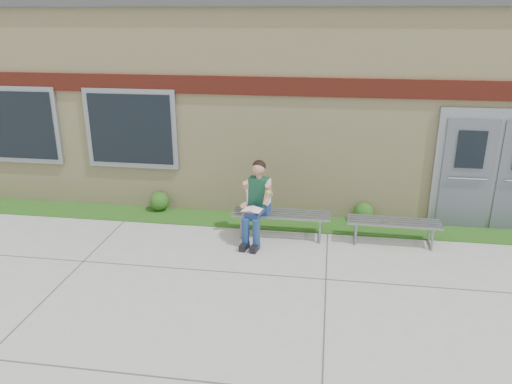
# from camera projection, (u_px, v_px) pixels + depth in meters

# --- Properties ---
(ground) EXTENTS (80.00, 80.00, 0.00)m
(ground) POSITION_uv_depth(u_px,v_px,m) (258.00, 291.00, 7.39)
(ground) COLOR #9E9E99
(ground) RESTS_ON ground
(grass_strip) EXTENTS (16.00, 0.80, 0.02)m
(grass_strip) POSITION_uv_depth(u_px,v_px,m) (277.00, 222.00, 9.81)
(grass_strip) COLOR #2D5115
(grass_strip) RESTS_ON ground
(school_building) EXTENTS (16.20, 6.22, 4.20)m
(school_building) POSITION_uv_depth(u_px,v_px,m) (293.00, 90.00, 12.25)
(school_building) COLOR beige
(school_building) RESTS_ON ground
(bench_left) EXTENTS (1.77, 0.51, 0.46)m
(bench_left) POSITION_uv_depth(u_px,v_px,m) (281.00, 218.00, 9.12)
(bench_left) COLOR slate
(bench_left) RESTS_ON ground
(bench_right) EXTENTS (1.64, 0.48, 0.42)m
(bench_right) POSITION_uv_depth(u_px,v_px,m) (393.00, 226.00, 8.85)
(bench_right) COLOR slate
(bench_right) RESTS_ON ground
(girl) EXTENTS (0.54, 0.94, 1.46)m
(girl) POSITION_uv_depth(u_px,v_px,m) (257.00, 201.00, 8.84)
(girl) COLOR navy
(girl) RESTS_ON ground
(shrub_mid) EXTENTS (0.39, 0.39, 0.39)m
(shrub_mid) POSITION_uv_depth(u_px,v_px,m) (159.00, 201.00, 10.32)
(shrub_mid) COLOR #2D5115
(shrub_mid) RESTS_ON grass_strip
(shrub_east) EXTENTS (0.39, 0.39, 0.39)m
(shrub_east) POSITION_uv_depth(u_px,v_px,m) (364.00, 213.00, 9.74)
(shrub_east) COLOR #2D5115
(shrub_east) RESTS_ON grass_strip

